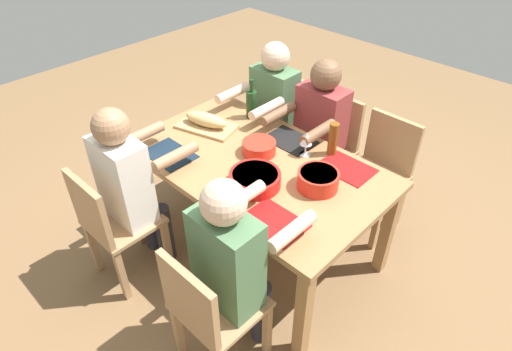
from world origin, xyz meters
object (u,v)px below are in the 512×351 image
(chair_far_center, at_px, (329,144))
(serving_bowl_fruit, at_px, (318,179))
(diner_far_center, at_px, (317,129))
(diner_far_left, at_px, (270,108))
(dining_table, at_px, (256,172))
(serving_bowl_salad, at_px, (259,147))
(serving_bowl_greens, at_px, (255,179))
(chair_far_left, at_px, (285,123))
(wine_glass, at_px, (306,139))
(chair_near_right, at_px, (208,309))
(diner_near_left, at_px, (130,181))
(chair_near_left, at_px, (111,222))
(bread_loaf, at_px, (206,120))
(beer_bottle, at_px, (333,139))
(chair_far_right, at_px, (381,168))
(wine_bottle, at_px, (251,104))
(cutting_board, at_px, (207,127))
(diner_near_right, at_px, (233,260))

(chair_far_center, bearing_deg, serving_bowl_fruit, -60.17)
(diner_far_center, distance_m, serving_bowl_fruit, 0.71)
(diner_far_left, bearing_deg, dining_table, -54.46)
(dining_table, relative_size, serving_bowl_salad, 7.55)
(dining_table, xyz_separation_m, serving_bowl_greens, (0.16, -0.17, 0.13))
(chair_far_left, xyz_separation_m, wine_glass, (0.62, -0.54, 0.37))
(diner_far_center, relative_size, chair_near_right, 1.41)
(diner_near_left, distance_m, serving_bowl_greens, 0.76)
(chair_near_left, relative_size, bread_loaf, 2.66)
(beer_bottle, bearing_deg, diner_near_left, -125.85)
(chair_far_right, distance_m, chair_far_center, 0.45)
(diner_far_left, bearing_deg, chair_near_left, -90.00)
(serving_bowl_greens, height_order, bread_loaf, bread_loaf)
(diner_far_left, bearing_deg, bread_loaf, -97.46)
(chair_near_left, height_order, chair_far_center, same)
(diner_far_left, xyz_separation_m, wine_bottle, (0.04, -0.25, 0.15))
(dining_table, relative_size, wine_bottle, 5.59)
(dining_table, distance_m, bread_loaf, 0.54)
(serving_bowl_greens, xyz_separation_m, cutting_board, (-0.68, 0.22, -0.04))
(diner_near_left, bearing_deg, chair_near_right, -11.64)
(beer_bottle, bearing_deg, wine_bottle, -178.50)
(chair_far_right, bearing_deg, chair_far_left, 180.00)
(dining_table, height_order, beer_bottle, beer_bottle)
(chair_far_center, bearing_deg, chair_far_left, 180.00)
(wine_bottle, bearing_deg, chair_far_center, 47.38)
(chair_far_right, bearing_deg, diner_near_right, -90.00)
(wine_glass, bearing_deg, chair_near_right, -75.84)
(diner_near_right, distance_m, diner_far_left, 1.53)
(diner_near_right, xyz_separation_m, bread_loaf, (-0.97, 0.67, 0.11))
(chair_far_right, xyz_separation_m, chair_far_center, (-0.45, 0.00, 0.00))
(wine_bottle, bearing_deg, chair_near_right, -54.33)
(diner_near_left, distance_m, serving_bowl_salad, 0.81)
(diner_near_left, xyz_separation_m, serving_bowl_greens, (0.60, 0.45, 0.09))
(chair_far_right, height_order, serving_bowl_salad, chair_far_right)
(chair_far_center, height_order, diner_far_left, diner_far_left)
(chair_far_left, height_order, serving_bowl_salad, chair_far_left)
(serving_bowl_fruit, bearing_deg, wine_bottle, 159.44)
(wine_bottle, bearing_deg, cutting_board, -110.45)
(chair_far_right, xyz_separation_m, bread_loaf, (-0.97, -0.76, 0.32))
(wine_glass, bearing_deg, dining_table, -123.39)
(chair_far_right, relative_size, chair_far_left, 1.00)
(chair_far_center, bearing_deg, diner_far_left, -157.60)
(serving_bowl_salad, distance_m, bread_loaf, 0.47)
(dining_table, xyz_separation_m, diner_far_center, (-0.00, 0.62, 0.04))
(chair_near_left, bearing_deg, beer_bottle, 58.55)
(chair_near_left, relative_size, diner_far_left, 0.71)
(chair_far_right, distance_m, serving_bowl_greens, 1.07)
(diner_far_center, bearing_deg, diner_far_left, 180.00)
(diner_near_left, relative_size, diner_near_right, 1.00)
(diner_far_left, distance_m, bread_loaf, 0.59)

